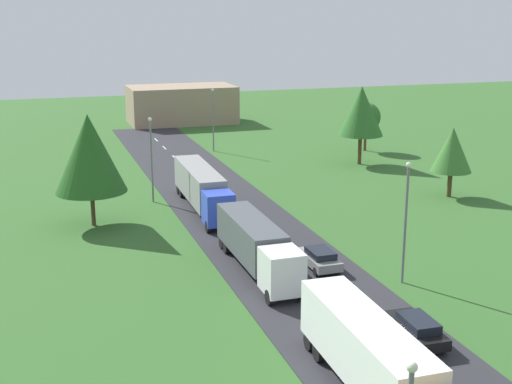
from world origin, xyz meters
name	(u,v)px	position (x,y,z in m)	size (l,w,h in m)	color
road	(317,295)	(0.00, 24.50, 0.03)	(10.00, 140.00, 0.06)	#2B2B30
lane_marking_centre	(328,305)	(0.00, 22.76, 0.07)	(0.16, 124.48, 0.01)	white
truck_lead	(377,362)	(-2.44, 11.86, 2.19)	(2.77, 14.09, 3.76)	orange
truck_second	(257,244)	(-2.40, 29.83, 2.08)	(2.50, 12.64, 3.50)	white
truck_third	(202,187)	(-2.30, 46.49, 2.21)	(2.81, 14.88, 3.77)	blue
car_second	(416,328)	(2.75, 16.79, 0.83)	(2.02, 4.59, 1.46)	black
car_third	(320,258)	(2.10, 28.97, 0.82)	(1.93, 4.24, 1.44)	gray
lamppost_second	(406,217)	(6.47, 24.78, 4.72)	(0.36, 0.36, 8.49)	slate
lamppost_third	(151,155)	(-6.20, 50.69, 4.64)	(0.36, 0.36, 8.32)	slate
lamppost_fourth	(213,117)	(5.89, 73.27, 4.64)	(0.36, 0.36, 8.33)	slate
tree_birch	(366,117)	(25.25, 67.25, 4.50)	(3.87, 3.87, 6.46)	#513823
tree_maple	(452,150)	(22.46, 43.31, 4.80)	(4.03, 4.03, 7.04)	#513823
tree_pine	(361,111)	(20.76, 59.89, 6.51)	(5.38, 5.38, 9.49)	#513823
tree_elm	(89,153)	(-12.45, 44.73, 6.40)	(6.11, 6.11, 9.77)	#513823
distant_building	(182,105)	(7.02, 98.20, 3.07)	(17.26, 9.78, 6.14)	#9E846B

